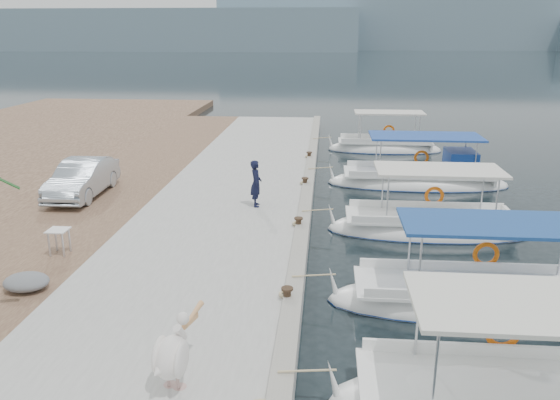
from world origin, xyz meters
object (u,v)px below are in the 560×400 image
object	(u,v)px
fishing_caique_c	(429,229)
fishing_caique_e	(384,149)
fisherman	(256,183)
fishing_caique_b	(481,303)
pelican	(173,354)
fishing_caique_d	(420,181)
parked_car	(82,178)

from	to	relation	value
fishing_caique_c	fishing_caique_e	world-z (taller)	same
fisherman	fishing_caique_b	bearing A→B (deg)	-143.09
fishing_caique_e	pelican	distance (m)	23.62
fishing_caique_e	pelican	world-z (taller)	fishing_caique_e
fishing_caique_b	pelican	xyz separation A→B (m)	(-6.47, -4.38, 1.02)
fishing_caique_b	fishing_caique_e	world-z (taller)	same
fishing_caique_d	parked_car	size ratio (longest dim) A/B	1.89
fishing_caique_c	pelican	distance (m)	11.42
fishing_caique_c	pelican	xyz separation A→B (m)	(-6.10, -9.60, 1.02)
fishing_caique_b	pelican	size ratio (longest dim) A/B	4.67
fishing_caique_b	fishing_caique_c	world-z (taller)	same
fishing_caique_c	pelican	bearing A→B (deg)	-122.42
fishing_caique_b	fishing_caique_d	bearing A→B (deg)	88.57
fishing_caique_b	parked_car	world-z (taller)	fishing_caique_b
fishing_caique_d	parked_car	world-z (taller)	fishing_caique_d
fishing_caique_c	parked_car	xyz separation A→B (m)	(-12.71, 1.61, 1.07)
fishing_caique_e	fisherman	xyz separation A→B (m)	(-5.77, -12.35, 1.21)
fishing_caique_d	fishing_caique_e	bearing A→B (deg)	96.76
fishing_caique_c	fisherman	world-z (taller)	fishing_caique_c
fishing_caique_c	fishing_caique_e	bearing A→B (deg)	90.90
fishing_caique_d	pelican	xyz separation A→B (m)	(-6.75, -15.64, 0.96)
fishing_caique_b	fisherman	distance (m)	8.90
fishing_caique_e	parked_car	world-z (taller)	fishing_caique_e
fishing_caique_e	parked_car	bearing A→B (deg)	-137.03
pelican	parked_car	size ratio (longest dim) A/B	0.39
fisherman	parked_car	size ratio (longest dim) A/B	0.40
fishing_caique_b	fishing_caique_e	xyz separation A→B (m)	(-0.57, 18.47, 0.00)
fishing_caique_c	fishing_caique_e	xyz separation A→B (m)	(-0.21, 13.25, 0.00)
fishing_caique_b	fisherman	xyz separation A→B (m)	(-6.35, 6.12, 1.21)
fishing_caique_c	fisherman	size ratio (longest dim) A/B	4.06
fisherman	parked_car	bearing A→B (deg)	74.84
fishing_caique_c	pelican	size ratio (longest dim) A/B	4.21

